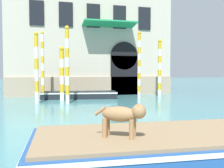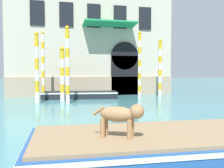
% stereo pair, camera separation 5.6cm
% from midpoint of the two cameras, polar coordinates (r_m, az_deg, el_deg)
% --- Properties ---
extents(boat_foreground, '(6.23, 2.65, 0.63)m').
position_cam_midpoint_polar(boat_foreground, '(5.53, 15.83, -12.81)').
color(boat_foreground, '#234C8C').
rests_on(boat_foreground, ground_plane).
extents(dog_on_deck, '(0.85, 0.59, 0.63)m').
position_cam_midpoint_polar(dog_on_deck, '(4.67, 2.05, -6.71)').
color(dog_on_deck, '#997047').
rests_on(dog_on_deck, boat_foreground).
extents(boat_moored_near_palazzo, '(5.01, 2.16, 0.44)m').
position_cam_midpoint_polar(boat_moored_near_palazzo, '(17.30, -7.22, -2.33)').
color(boat_moored_near_palazzo, black).
rests_on(boat_moored_near_palazzo, ground_plane).
extents(mooring_pole_0, '(0.20, 0.20, 4.26)m').
position_cam_midpoint_polar(mooring_pole_0, '(16.93, -14.96, 3.95)').
color(mooring_pole_0, white).
rests_on(mooring_pole_0, ground_plane).
extents(mooring_pole_1, '(0.20, 0.20, 4.37)m').
position_cam_midpoint_polar(mooring_pole_1, '(17.21, 5.86, 4.19)').
color(mooring_pole_1, white).
rests_on(mooring_pole_1, ground_plane).
extents(mooring_pole_2, '(0.28, 0.28, 3.27)m').
position_cam_midpoint_polar(mooring_pole_2, '(16.01, -10.94, 2.30)').
color(mooring_pole_2, white).
rests_on(mooring_pole_2, ground_plane).
extents(mooring_pole_3, '(0.23, 0.23, 3.96)m').
position_cam_midpoint_polar(mooring_pole_3, '(15.13, -16.21, 3.50)').
color(mooring_pole_3, white).
rests_on(mooring_pole_3, ground_plane).
extents(mooring_pole_4, '(0.23, 0.23, 4.26)m').
position_cam_midpoint_polar(mooring_pole_4, '(14.51, -9.83, 4.19)').
color(mooring_pole_4, white).
rests_on(mooring_pole_4, ground_plane).
extents(mooring_pole_5, '(0.25, 0.25, 4.01)m').
position_cam_midpoint_polar(mooring_pole_5, '(18.68, 10.23, 3.53)').
color(mooring_pole_5, white).
rests_on(mooring_pole_5, ground_plane).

